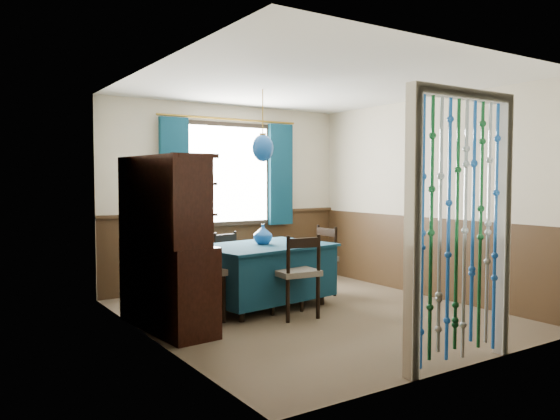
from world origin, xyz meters
TOP-DOWN VIEW (x-y plane):
  - floor at (0.00, 0.00)m, footprint 4.00×4.00m
  - ceiling at (0.00, 0.00)m, footprint 4.00×4.00m
  - wall_back at (0.00, 2.00)m, footprint 3.60×0.00m
  - wall_front at (0.00, -2.00)m, footprint 3.60×0.00m
  - wall_left at (-1.80, 0.00)m, footprint 0.00×4.00m
  - wall_right at (1.80, 0.00)m, footprint 0.00×4.00m
  - wainscot_back at (0.00, 1.99)m, footprint 3.60×0.00m
  - wainscot_front at (0.00, -1.99)m, footprint 3.60×0.00m
  - wainscot_left at (-1.79, 0.00)m, footprint 0.00×4.00m
  - wainscot_right at (1.79, 0.00)m, footprint 0.00×4.00m
  - window at (0.00, 1.95)m, footprint 1.32×0.12m
  - doorway at (0.00, -1.94)m, footprint 1.16×0.12m
  - dining_table at (-0.27, 0.61)m, footprint 1.65×1.25m
  - chair_near at (-0.23, -0.01)m, footprint 0.48×0.47m
  - chair_far at (-0.32, 1.27)m, footprint 0.47×0.45m
  - chair_left at (-1.19, 0.44)m, footprint 0.47×0.49m
  - chair_right at (0.66, 0.79)m, footprint 0.42×0.44m
  - sideboard at (-1.55, 0.34)m, footprint 0.57×1.34m
  - pendant_lamp at (-0.27, 0.61)m, footprint 0.25×0.25m
  - vase_table at (-0.23, 0.67)m, footprint 0.23×0.23m
  - bowl_shelf at (-1.49, 0.03)m, footprint 0.25×0.25m
  - vase_sideboard at (-1.49, 0.66)m, footprint 0.20×0.20m

SIDE VIEW (x-z plane):
  - floor at x=0.00m, z-range 0.00..0.00m
  - dining_table at x=-0.27m, z-range 0.06..0.79m
  - chair_far at x=-0.32m, z-range 0.03..0.84m
  - chair_right at x=0.66m, z-range 0.03..0.91m
  - chair_near at x=-0.23m, z-range 0.03..0.93m
  - wainscot_back at x=0.00m, z-range -1.30..2.30m
  - wainscot_front at x=0.00m, z-range -1.30..2.30m
  - wainscot_left at x=-1.79m, z-range -1.50..2.50m
  - wainscot_right at x=1.79m, z-range -1.50..2.50m
  - chair_left at x=-1.19m, z-range 0.03..1.00m
  - sideboard at x=-1.55m, z-range -0.26..1.45m
  - vase_table at x=-0.23m, z-range 0.73..0.94m
  - vase_sideboard at x=-1.49m, z-range 0.85..1.06m
  - doorway at x=0.00m, z-range -0.04..2.14m
  - bowl_shelf at x=-1.49m, z-range 1.17..1.22m
  - wall_back at x=0.00m, z-range -0.55..3.05m
  - wall_front at x=0.00m, z-range -0.55..3.05m
  - wall_left at x=-1.80m, z-range -0.75..3.25m
  - wall_right at x=1.80m, z-range -0.75..3.25m
  - window at x=0.00m, z-range 0.84..2.26m
  - pendant_lamp at x=-0.27m, z-range 1.43..2.25m
  - ceiling at x=0.00m, z-range 2.50..2.50m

